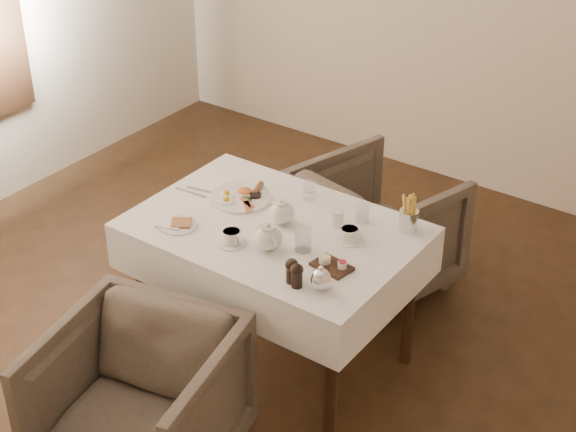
{
  "coord_description": "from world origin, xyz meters",
  "views": [
    {
      "loc": [
        2.16,
        -2.44,
        2.85
      ],
      "look_at": [
        0.19,
        0.32,
        0.82
      ],
      "focal_mm": 55.0,
      "sensor_mm": 36.0,
      "label": 1
    }
  ],
  "objects_px": {
    "armchair_far": "(374,229)",
    "breakfast_plate": "(242,196)",
    "armchair_near": "(139,403)",
    "teapot_centre": "(282,211)",
    "table": "(275,248)"
  },
  "relations": [
    {
      "from": "table",
      "to": "teapot_centre",
      "type": "xyz_separation_m",
      "value": [
        0.01,
        0.04,
        0.18
      ]
    },
    {
      "from": "armchair_far",
      "to": "teapot_centre",
      "type": "xyz_separation_m",
      "value": [
        -0.05,
        -0.78,
        0.47
      ]
    },
    {
      "from": "armchair_far",
      "to": "breakfast_plate",
      "type": "height_order",
      "value": "breakfast_plate"
    },
    {
      "from": "teapot_centre",
      "to": "armchair_near",
      "type": "bearing_deg",
      "value": -75.59
    },
    {
      "from": "armchair_near",
      "to": "breakfast_plate",
      "type": "height_order",
      "value": "breakfast_plate"
    },
    {
      "from": "armchair_near",
      "to": "teapot_centre",
      "type": "bearing_deg",
      "value": 75.14
    },
    {
      "from": "table",
      "to": "teapot_centre",
      "type": "height_order",
      "value": "teapot_centre"
    },
    {
      "from": "table",
      "to": "breakfast_plate",
      "type": "distance_m",
      "value": 0.33
    },
    {
      "from": "table",
      "to": "armchair_far",
      "type": "distance_m",
      "value": 0.87
    },
    {
      "from": "armchair_far",
      "to": "breakfast_plate",
      "type": "relative_size",
      "value": 2.53
    },
    {
      "from": "armchair_far",
      "to": "armchair_near",
      "type": "bearing_deg",
      "value": 103.14
    },
    {
      "from": "armchair_near",
      "to": "armchair_far",
      "type": "distance_m",
      "value": 1.72
    },
    {
      "from": "armchair_near",
      "to": "teapot_centre",
      "type": "height_order",
      "value": "teapot_centre"
    },
    {
      "from": "breakfast_plate",
      "to": "teapot_centre",
      "type": "distance_m",
      "value": 0.3
    },
    {
      "from": "teapot_centre",
      "to": "breakfast_plate",
      "type": "bearing_deg",
      "value": -177.06
    }
  ]
}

